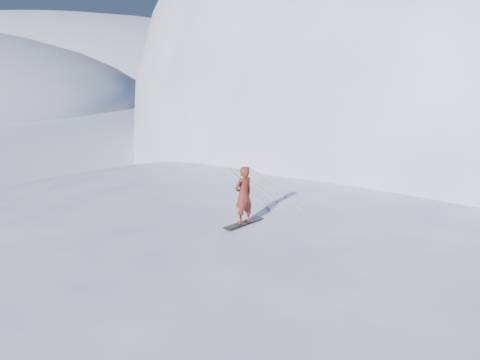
# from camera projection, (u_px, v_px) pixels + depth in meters

# --- Properties ---
(ground) EXTENTS (400.00, 400.00, 0.00)m
(ground) POSITION_uv_depth(u_px,v_px,m) (288.00, 307.00, 13.00)
(ground) COLOR white
(ground) RESTS_ON ground
(near_ridge) EXTENTS (36.00, 28.00, 4.80)m
(near_ridge) POSITION_uv_depth(u_px,v_px,m) (297.00, 260.00, 15.96)
(near_ridge) COLOR white
(near_ridge) RESTS_ON ground
(summit_peak) EXTENTS (60.00, 56.00, 56.00)m
(summit_peak) POSITION_uv_depth(u_px,v_px,m) (459.00, 137.00, 40.05)
(summit_peak) COLOR white
(summit_peak) RESTS_ON ground
(peak_shoulder) EXTENTS (28.00, 24.00, 18.00)m
(peak_shoulder) POSITION_uv_depth(u_px,v_px,m) (360.00, 154.00, 33.11)
(peak_shoulder) COLOR white
(peak_shoulder) RESTS_ON ground
(far_ridge_c) EXTENTS (140.00, 90.00, 36.00)m
(far_ridge_c) POSITION_uv_depth(u_px,v_px,m) (53.00, 84.00, 113.92)
(far_ridge_c) COLOR white
(far_ridge_c) RESTS_ON ground
(wind_bumps) EXTENTS (16.00, 14.40, 1.00)m
(wind_bumps) POSITION_uv_depth(u_px,v_px,m) (259.00, 274.00, 14.96)
(wind_bumps) COLOR white
(wind_bumps) RESTS_ON ground
(snowboard) EXTENTS (1.35, 1.06, 0.02)m
(snowboard) POSITION_uv_depth(u_px,v_px,m) (243.00, 223.00, 13.11)
(snowboard) COLOR black
(snowboard) RESTS_ON near_ridge
(snowboarder) EXTENTS (0.78, 0.72, 1.78)m
(snowboarder) POSITION_uv_depth(u_px,v_px,m) (244.00, 195.00, 12.85)
(snowboarder) COLOR maroon
(snowboarder) RESTS_ON snowboard
(board_tracks) EXTENTS (2.13, 5.92, 0.04)m
(board_tracks) POSITION_uv_depth(u_px,v_px,m) (256.00, 184.00, 17.04)
(board_tracks) COLOR silver
(board_tracks) RESTS_ON ground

